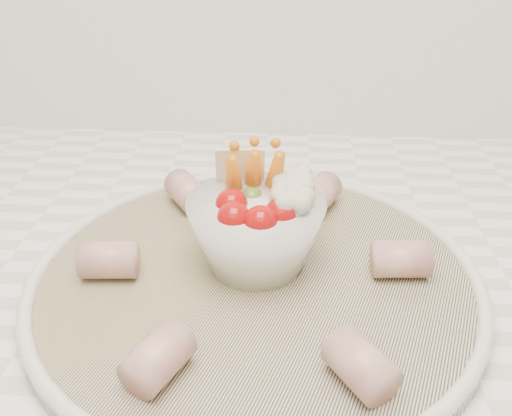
{
  "coord_description": "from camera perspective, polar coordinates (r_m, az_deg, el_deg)",
  "views": [
    {
      "loc": [
        0.09,
        1.02,
        1.23
      ],
      "look_at": [
        0.06,
        1.42,
        0.99
      ],
      "focal_mm": 40.0,
      "sensor_mm": 36.0,
      "label": 1
    }
  ],
  "objects": [
    {
      "name": "veggie_bowl",
      "position": [
        0.48,
        0.23,
        -1.79
      ],
      "size": [
        0.12,
        0.12,
        0.1
      ],
      "color": "silver",
      "rests_on": "serving_platter"
    },
    {
      "name": "serving_platter",
      "position": [
        0.49,
        -0.1,
        -7.07
      ],
      "size": [
        0.49,
        0.49,
        0.02
      ],
      "color": "navy",
      "rests_on": "kitchen_counter"
    },
    {
      "name": "cured_meat_rolls",
      "position": [
        0.48,
        -0.1,
        -5.17
      ],
      "size": [
        0.29,
        0.29,
        0.03
      ],
      "color": "#A44B4B",
      "rests_on": "serving_platter"
    }
  ]
}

